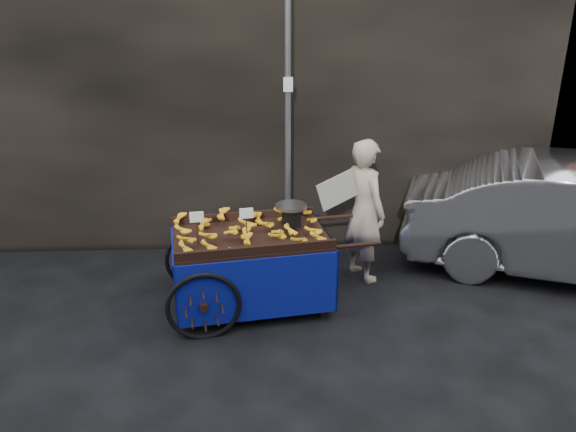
{
  "coord_description": "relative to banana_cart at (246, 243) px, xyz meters",
  "views": [
    {
      "loc": [
        -0.04,
        -5.89,
        3.46
      ],
      "look_at": [
        0.26,
        0.5,
        0.92
      ],
      "focal_mm": 35.0,
      "sensor_mm": 36.0,
      "label": 1
    }
  ],
  "objects": [
    {
      "name": "ground",
      "position": [
        0.25,
        0.04,
        -0.81
      ],
      "size": [
        80.0,
        80.0,
        0.0
      ],
      "primitive_type": "plane",
      "color": "black",
      "rests_on": "ground"
    },
    {
      "name": "vendor",
      "position": [
        1.48,
        0.67,
        0.12
      ],
      "size": [
        1.0,
        0.8,
        1.85
      ],
      "rotation": [
        0.0,
        0.0,
        2.09
      ],
      "color": "tan",
      "rests_on": "ground"
    },
    {
      "name": "building_wall",
      "position": [
        0.64,
        2.64,
        1.69
      ],
      "size": [
        13.5,
        2.0,
        5.0
      ],
      "color": "black",
      "rests_on": "ground"
    },
    {
      "name": "plastic_bag",
      "position": [
        0.93,
        0.51,
        -0.68
      ],
      "size": [
        0.28,
        0.22,
        0.25
      ],
      "primitive_type": "ellipsoid",
      "color": "#1834B8",
      "rests_on": "ground"
    },
    {
      "name": "street_pole",
      "position": [
        0.55,
        1.34,
        1.2
      ],
      "size": [
        0.12,
        0.1,
        4.0
      ],
      "color": "slate",
      "rests_on": "ground"
    },
    {
      "name": "banana_cart",
      "position": [
        0.0,
        0.0,
        0.0
      ],
      "size": [
        2.54,
        1.46,
        1.31
      ],
      "rotation": [
        0.0,
        0.0,
        0.16
      ],
      "color": "black",
      "rests_on": "ground"
    }
  ]
}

